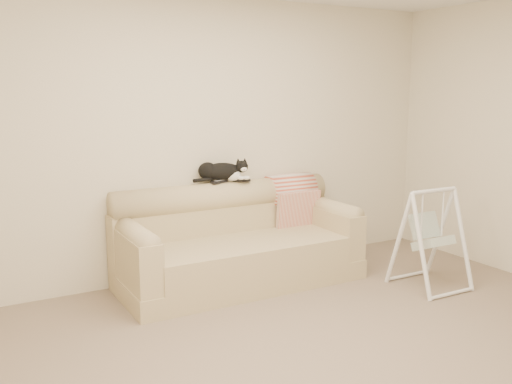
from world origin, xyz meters
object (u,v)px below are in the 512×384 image
tuxedo_cat (222,171)px  baby_swing (430,238)px  remote_a (219,182)px  sofa (237,245)px  remote_b (242,180)px

tuxedo_cat → baby_swing: (1.47, -1.23, -0.55)m
remote_a → baby_swing: bearing=-38.7°
sofa → remote_b: size_ratio=12.58×
remote_a → tuxedo_cat: (0.04, 0.02, 0.09)m
remote_b → baby_swing: bearing=-42.8°
baby_swing → remote_a: bearing=141.3°
remote_a → tuxedo_cat: bearing=31.3°
sofa → remote_b: bearing=52.0°
remote_a → baby_swing: 1.98m
sofa → baby_swing: 1.75m
sofa → remote_a: (-0.06, 0.23, 0.56)m
sofa → remote_a: size_ratio=11.79×
remote_a → baby_swing: size_ratio=0.21×
tuxedo_cat → baby_swing: 1.99m
tuxedo_cat → baby_swing: bearing=-39.9°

